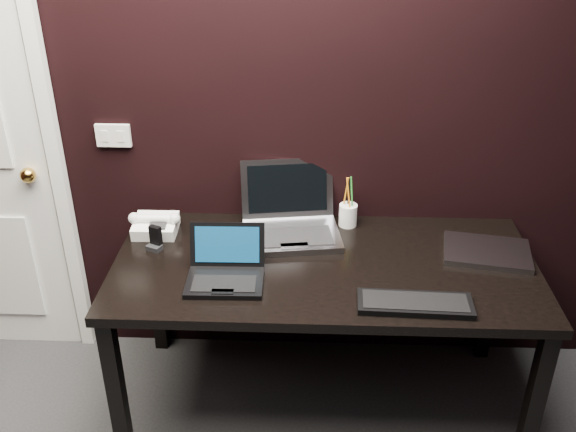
{
  "coord_description": "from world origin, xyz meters",
  "views": [
    {
      "loc": [
        0.24,
        -0.78,
        2.13
      ],
      "look_at": [
        0.15,
        1.35,
        0.98
      ],
      "focal_mm": 40.0,
      "sensor_mm": 36.0,
      "label": 1
    }
  ],
  "objects_px": {
    "ext_keyboard": "(415,304)",
    "closed_laptop": "(487,252)",
    "desk": "(324,279)",
    "pen_cup": "(348,214)",
    "desk_phone": "(155,225)",
    "silver_laptop": "(290,222)",
    "netbook": "(226,271)",
    "mobile_phone": "(155,241)"
  },
  "relations": [
    {
      "from": "netbook",
      "to": "desk_phone",
      "type": "relative_size",
      "value": 1.32
    },
    {
      "from": "netbook",
      "to": "mobile_phone",
      "type": "distance_m",
      "value": 0.39
    },
    {
      "from": "ext_keyboard",
      "to": "closed_laptop",
      "type": "distance_m",
      "value": 0.51
    },
    {
      "from": "ext_keyboard",
      "to": "silver_laptop",
      "type": "bearing_deg",
      "value": 132.37
    },
    {
      "from": "desk",
      "to": "silver_laptop",
      "type": "relative_size",
      "value": 3.74
    },
    {
      "from": "netbook",
      "to": "ext_keyboard",
      "type": "distance_m",
      "value": 0.72
    },
    {
      "from": "silver_laptop",
      "to": "ext_keyboard",
      "type": "xyz_separation_m",
      "value": [
        0.47,
        -0.51,
        -0.04
      ]
    },
    {
      "from": "closed_laptop",
      "to": "pen_cup",
      "type": "xyz_separation_m",
      "value": [
        -0.56,
        0.22,
        0.04
      ]
    },
    {
      "from": "desk",
      "to": "pen_cup",
      "type": "relative_size",
      "value": 7.26
    },
    {
      "from": "ext_keyboard",
      "to": "desk_phone",
      "type": "relative_size",
      "value": 1.86
    },
    {
      "from": "silver_laptop",
      "to": "pen_cup",
      "type": "xyz_separation_m",
      "value": [
        0.25,
        0.08,
        0.0
      ]
    },
    {
      "from": "silver_laptop",
      "to": "mobile_phone",
      "type": "height_order",
      "value": "silver_laptop"
    },
    {
      "from": "closed_laptop",
      "to": "mobile_phone",
      "type": "bearing_deg",
      "value": -179.58
    },
    {
      "from": "netbook",
      "to": "silver_laptop",
      "type": "height_order",
      "value": "silver_laptop"
    },
    {
      "from": "desk_phone",
      "to": "desk",
      "type": "bearing_deg",
      "value": -16.0
    },
    {
      "from": "desk",
      "to": "pen_cup",
      "type": "xyz_separation_m",
      "value": [
        0.1,
        0.32,
        0.13
      ]
    },
    {
      "from": "pen_cup",
      "to": "netbook",
      "type": "bearing_deg",
      "value": -137.18
    },
    {
      "from": "silver_laptop",
      "to": "pen_cup",
      "type": "bearing_deg",
      "value": 18.1
    },
    {
      "from": "netbook",
      "to": "closed_laptop",
      "type": "height_order",
      "value": "netbook"
    },
    {
      "from": "silver_laptop",
      "to": "pen_cup",
      "type": "distance_m",
      "value": 0.26
    },
    {
      "from": "closed_laptop",
      "to": "mobile_phone",
      "type": "distance_m",
      "value": 1.37
    },
    {
      "from": "desk_phone",
      "to": "mobile_phone",
      "type": "bearing_deg",
      "value": -77.6
    },
    {
      "from": "ext_keyboard",
      "to": "closed_laptop",
      "type": "bearing_deg",
      "value": 47.28
    },
    {
      "from": "silver_laptop",
      "to": "mobile_phone",
      "type": "xyz_separation_m",
      "value": [
        -0.55,
        -0.15,
        -0.01
      ]
    },
    {
      "from": "desk",
      "to": "desk_phone",
      "type": "relative_size",
      "value": 7.56
    },
    {
      "from": "desk_phone",
      "to": "mobile_phone",
      "type": "relative_size",
      "value": 2.19
    },
    {
      "from": "ext_keyboard",
      "to": "desk",
      "type": "bearing_deg",
      "value": 138.96
    },
    {
      "from": "desk",
      "to": "desk_phone",
      "type": "height_order",
      "value": "desk_phone"
    },
    {
      "from": "desk_phone",
      "to": "pen_cup",
      "type": "relative_size",
      "value": 0.96
    },
    {
      "from": "desk",
      "to": "mobile_phone",
      "type": "distance_m",
      "value": 0.72
    },
    {
      "from": "desk",
      "to": "ext_keyboard",
      "type": "relative_size",
      "value": 4.06
    },
    {
      "from": "netbook",
      "to": "ext_keyboard",
      "type": "height_order",
      "value": "netbook"
    },
    {
      "from": "ext_keyboard",
      "to": "closed_laptop",
      "type": "height_order",
      "value": "ext_keyboard"
    },
    {
      "from": "silver_laptop",
      "to": "ext_keyboard",
      "type": "bearing_deg",
      "value": -47.63
    },
    {
      "from": "ext_keyboard",
      "to": "pen_cup",
      "type": "bearing_deg",
      "value": 110.09
    },
    {
      "from": "desk",
      "to": "netbook",
      "type": "height_order",
      "value": "netbook"
    },
    {
      "from": "desk",
      "to": "mobile_phone",
      "type": "height_order",
      "value": "mobile_phone"
    },
    {
      "from": "desk_phone",
      "to": "mobile_phone",
      "type": "xyz_separation_m",
      "value": [
        0.03,
        -0.13,
        -0.0
      ]
    },
    {
      "from": "ext_keyboard",
      "to": "closed_laptop",
      "type": "relative_size",
      "value": 1.1
    },
    {
      "from": "netbook",
      "to": "pen_cup",
      "type": "distance_m",
      "value": 0.66
    },
    {
      "from": "ext_keyboard",
      "to": "pen_cup",
      "type": "xyz_separation_m",
      "value": [
        -0.22,
        0.6,
        0.04
      ]
    },
    {
      "from": "netbook",
      "to": "ext_keyboard",
      "type": "bearing_deg",
      "value": -11.69
    }
  ]
}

